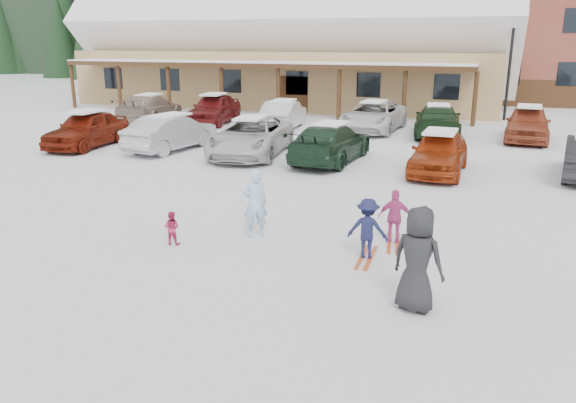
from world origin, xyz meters
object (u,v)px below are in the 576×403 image
(parked_car_9, at_px, (284,115))
(parked_car_7, at_px, (150,109))
(child_navy, at_px, (367,229))
(parked_car_8, at_px, (214,109))
(adult_skier, at_px, (255,203))
(parked_car_10, at_px, (374,116))
(child_magenta, at_px, (395,217))
(parked_car_3, at_px, (330,143))
(parked_car_2, at_px, (251,137))
(bystander_dark, at_px, (418,259))
(toddler_red, at_px, (172,228))
(parked_car_0, at_px, (87,129))
(parked_car_1, at_px, (171,133))
(parked_car_11, at_px, (438,121))
(parked_car_4, at_px, (439,152))
(parked_car_12, at_px, (528,123))
(day_lodge, at_px, (289,46))
(lamp_post, at_px, (510,58))

(parked_car_9, bearing_deg, parked_car_7, -3.54)
(child_navy, distance_m, parked_car_8, 20.06)
(adult_skier, bearing_deg, parked_car_10, -124.06)
(child_magenta, bearing_deg, parked_car_3, -73.36)
(parked_car_2, height_order, parked_car_9, parked_car_2)
(adult_skier, distance_m, parked_car_3, 8.52)
(adult_skier, distance_m, bystander_dark, 4.63)
(parked_car_2, height_order, parked_car_10, parked_car_2)
(child_magenta, bearing_deg, parked_car_2, -57.56)
(adult_skier, bearing_deg, toddler_red, -0.60)
(parked_car_0, bearing_deg, toddler_red, -47.52)
(parked_car_1, relative_size, parked_car_11, 0.87)
(parked_car_2, xyz_separation_m, parked_car_11, (6.45, 6.92, -0.01))
(bystander_dark, bearing_deg, parked_car_9, -46.97)
(adult_skier, relative_size, parked_car_2, 0.30)
(adult_skier, xyz_separation_m, parked_car_11, (2.71, 15.55, -0.06))
(toddler_red, xyz_separation_m, parked_car_3, (1.01, 9.58, 0.33))
(parked_car_4, distance_m, parked_car_12, 8.45)
(child_magenta, xyz_separation_m, parked_car_2, (-6.81, 8.05, 0.12))
(parked_car_9, bearing_deg, day_lodge, -78.10)
(parked_car_4, bearing_deg, lamp_post, 83.16)
(toddler_red, xyz_separation_m, parked_car_11, (4.25, 16.62, 0.35))
(parked_car_2, height_order, parked_car_8, parked_car_8)
(day_lodge, xyz_separation_m, child_navy, (11.08, -27.14, -3.30))
(child_navy, relative_size, parked_car_4, 0.31)
(parked_car_10, bearing_deg, parked_car_8, -174.20)
(parked_car_7, bearing_deg, parked_car_9, 174.48)
(parked_car_8, bearing_deg, parked_car_12, -6.23)
(parked_car_4, relative_size, parked_car_12, 0.93)
(lamp_post, xyz_separation_m, child_navy, (-3.11, -22.99, -2.73))
(parked_car_3, xyz_separation_m, parked_car_10, (0.13, 7.66, 0.03))
(lamp_post, distance_m, parked_car_10, 9.25)
(day_lodge, distance_m, lamp_post, 14.80)
(parked_car_1, relative_size, parked_car_10, 0.83)
(parked_car_7, bearing_deg, parked_car_0, 94.29)
(parked_car_3, distance_m, parked_car_11, 7.75)
(adult_skier, bearing_deg, parked_car_3, -121.91)
(parked_car_9, bearing_deg, child_magenta, 112.17)
(lamp_post, bearing_deg, toddler_red, -107.28)
(toddler_red, distance_m, parked_car_8, 18.50)
(parked_car_11, bearing_deg, parked_car_0, 24.08)
(lamp_post, height_order, parked_car_12, lamp_post)
(parked_car_4, bearing_deg, toddler_red, -116.45)
(parked_car_2, xyz_separation_m, parked_car_8, (-5.20, 7.25, 0.05))
(parked_car_0, xyz_separation_m, parked_car_7, (-1.53, 7.15, 0.00))
(lamp_post, height_order, child_navy, lamp_post)
(parked_car_0, bearing_deg, parked_car_8, 72.47)
(child_navy, bearing_deg, lamp_post, -99.41)
(adult_skier, distance_m, parked_car_8, 18.22)
(toddler_red, relative_size, parked_car_12, 0.17)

